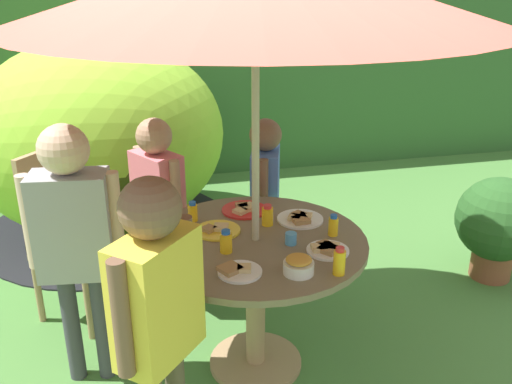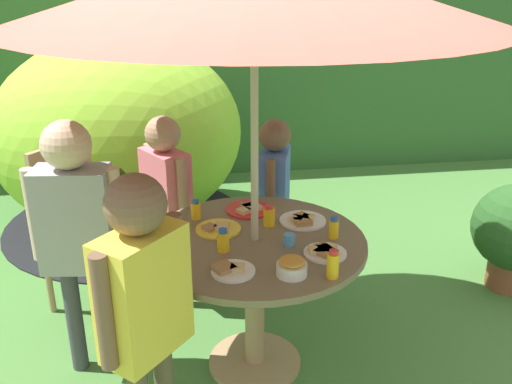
{
  "view_description": "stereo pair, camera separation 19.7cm",
  "coord_description": "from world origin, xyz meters",
  "px_view_note": "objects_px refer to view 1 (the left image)",
  "views": [
    {
      "loc": [
        -0.55,
        -2.41,
        2.01
      ],
      "look_at": [
        0.02,
        0.06,
        0.98
      ],
      "focal_mm": 39.41,
      "sensor_mm": 36.0,
      "label": 1
    },
    {
      "loc": [
        -0.36,
        -2.45,
        2.01
      ],
      "look_at": [
        0.02,
        0.06,
        0.98
      ],
      "focal_mm": 39.41,
      "sensor_mm": 36.0,
      "label": 2
    }
  ],
  "objects_px": {
    "garden_table": "(256,268)",
    "plate_far_left": "(238,271)",
    "plate_front_edge": "(327,249)",
    "plate_near_left": "(244,209)",
    "juice_bottle_center_back": "(339,262)",
    "wooden_chair": "(69,227)",
    "child_in_grey_shirt": "(74,226)",
    "plate_back_edge": "(300,218)",
    "child_in_pink_shirt": "(158,191)",
    "juice_bottle_center_front": "(267,216)",
    "snack_bowl": "(299,265)",
    "juice_bottle_far_right": "(193,212)",
    "juice_bottle_mid_left": "(226,242)",
    "cup_near": "(291,239)",
    "plate_near_right": "(217,230)",
    "child_in_blue_shirt": "(265,184)",
    "juice_bottle_mid_right": "(333,226)",
    "dome_tent": "(100,139)",
    "child_in_yellow_shirt": "(157,299)",
    "potted_plant": "(498,222)"
  },
  "relations": [
    {
      "from": "juice_bottle_center_back",
      "to": "cup_near",
      "type": "relative_size",
      "value": 2.26
    },
    {
      "from": "wooden_chair",
      "to": "child_in_pink_shirt",
      "type": "relative_size",
      "value": 0.85
    },
    {
      "from": "child_in_grey_shirt",
      "to": "child_in_blue_shirt",
      "type": "bearing_deg",
      "value": 37.61
    },
    {
      "from": "plate_near_right",
      "to": "plate_near_left",
      "type": "bearing_deg",
      "value": 49.49
    },
    {
      "from": "child_in_pink_shirt",
      "to": "plate_near_right",
      "type": "relative_size",
      "value": 5.25
    },
    {
      "from": "dome_tent",
      "to": "plate_near_left",
      "type": "height_order",
      "value": "dome_tent"
    },
    {
      "from": "child_in_yellow_shirt",
      "to": "cup_near",
      "type": "distance_m",
      "value": 0.83
    },
    {
      "from": "snack_bowl",
      "to": "potted_plant",
      "type": "bearing_deg",
      "value": 28.17
    },
    {
      "from": "plate_back_edge",
      "to": "juice_bottle_far_right",
      "type": "bearing_deg",
      "value": 167.14
    },
    {
      "from": "snack_bowl",
      "to": "plate_near_right",
      "type": "relative_size",
      "value": 0.59
    },
    {
      "from": "child_in_grey_shirt",
      "to": "plate_near_right",
      "type": "relative_size",
      "value": 5.9
    },
    {
      "from": "child_in_blue_shirt",
      "to": "juice_bottle_mid_right",
      "type": "bearing_deg",
      "value": 28.37
    },
    {
      "from": "garden_table",
      "to": "wooden_chair",
      "type": "height_order",
      "value": "wooden_chair"
    },
    {
      "from": "plate_far_left",
      "to": "juice_bottle_center_front",
      "type": "relative_size",
      "value": 1.79
    },
    {
      "from": "dome_tent",
      "to": "plate_back_edge",
      "type": "height_order",
      "value": "dome_tent"
    },
    {
      "from": "plate_near_left",
      "to": "juice_bottle_center_front",
      "type": "relative_size",
      "value": 2.21
    },
    {
      "from": "garden_table",
      "to": "child_in_blue_shirt",
      "type": "relative_size",
      "value": 0.95
    },
    {
      "from": "child_in_blue_shirt",
      "to": "plate_front_edge",
      "type": "distance_m",
      "value": 0.95
    },
    {
      "from": "child_in_grey_shirt",
      "to": "plate_back_edge",
      "type": "bearing_deg",
      "value": 9.79
    },
    {
      "from": "plate_far_left",
      "to": "garden_table",
      "type": "bearing_deg",
      "value": 63.92
    },
    {
      "from": "potted_plant",
      "to": "juice_bottle_center_back",
      "type": "xyz_separation_m",
      "value": [
        -1.51,
        -0.95,
        0.41
      ]
    },
    {
      "from": "wooden_chair",
      "to": "plate_far_left",
      "type": "xyz_separation_m",
      "value": [
        0.82,
        -1.08,
        0.2
      ]
    },
    {
      "from": "child_in_grey_shirt",
      "to": "plate_front_edge",
      "type": "height_order",
      "value": "child_in_grey_shirt"
    },
    {
      "from": "juice_bottle_center_front",
      "to": "snack_bowl",
      "type": "bearing_deg",
      "value": -88.55
    },
    {
      "from": "plate_far_left",
      "to": "cup_near",
      "type": "xyz_separation_m",
      "value": [
        0.3,
        0.21,
        0.02
      ]
    },
    {
      "from": "plate_back_edge",
      "to": "juice_bottle_center_front",
      "type": "height_order",
      "value": "juice_bottle_center_front"
    },
    {
      "from": "juice_bottle_far_right",
      "to": "cup_near",
      "type": "distance_m",
      "value": 0.57
    },
    {
      "from": "dome_tent",
      "to": "juice_bottle_mid_right",
      "type": "height_order",
      "value": "dome_tent"
    },
    {
      "from": "plate_back_edge",
      "to": "juice_bottle_center_back",
      "type": "distance_m",
      "value": 0.57
    },
    {
      "from": "child_in_yellow_shirt",
      "to": "juice_bottle_mid_right",
      "type": "distance_m",
      "value": 1.05
    },
    {
      "from": "garden_table",
      "to": "child_in_yellow_shirt",
      "type": "height_order",
      "value": "child_in_yellow_shirt"
    },
    {
      "from": "juice_bottle_far_right",
      "to": "plate_back_edge",
      "type": "bearing_deg",
      "value": -12.86
    },
    {
      "from": "dome_tent",
      "to": "juice_bottle_mid_right",
      "type": "xyz_separation_m",
      "value": [
        1.18,
        -1.97,
        0.05
      ]
    },
    {
      "from": "garden_table",
      "to": "juice_bottle_mid_right",
      "type": "relative_size",
      "value": 9.93
    },
    {
      "from": "garden_table",
      "to": "plate_near_right",
      "type": "height_order",
      "value": "plate_near_right"
    },
    {
      "from": "potted_plant",
      "to": "snack_bowl",
      "type": "bearing_deg",
      "value": -151.83
    },
    {
      "from": "garden_table",
      "to": "plate_far_left",
      "type": "distance_m",
      "value": 0.38
    },
    {
      "from": "child_in_yellow_shirt",
      "to": "cup_near",
      "type": "bearing_deg",
      "value": -12.07
    },
    {
      "from": "plate_near_right",
      "to": "cup_near",
      "type": "distance_m",
      "value": 0.39
    },
    {
      "from": "juice_bottle_center_back",
      "to": "juice_bottle_mid_left",
      "type": "xyz_separation_m",
      "value": [
        -0.44,
        0.31,
        -0.01
      ]
    },
    {
      "from": "garden_table",
      "to": "plate_near_left",
      "type": "xyz_separation_m",
      "value": [
        0.02,
        0.35,
        0.18
      ]
    },
    {
      "from": "plate_near_left",
      "to": "juice_bottle_far_right",
      "type": "distance_m",
      "value": 0.3
    },
    {
      "from": "plate_far_left",
      "to": "juice_bottle_mid_left",
      "type": "distance_m",
      "value": 0.21
    },
    {
      "from": "dome_tent",
      "to": "potted_plant",
      "type": "bearing_deg",
      "value": -38.75
    },
    {
      "from": "juice_bottle_center_back",
      "to": "wooden_chair",
      "type": "bearing_deg",
      "value": 136.33
    },
    {
      "from": "juice_bottle_center_front",
      "to": "plate_far_left",
      "type": "bearing_deg",
      "value": -118.58
    },
    {
      "from": "wooden_chair",
      "to": "juice_bottle_mid_left",
      "type": "height_order",
      "value": "wooden_chair"
    },
    {
      "from": "garden_table",
      "to": "plate_front_edge",
      "type": "relative_size",
      "value": 5.47
    },
    {
      "from": "plate_front_edge",
      "to": "plate_near_left",
      "type": "relative_size",
      "value": 0.81
    },
    {
      "from": "dome_tent",
      "to": "plate_front_edge",
      "type": "bearing_deg",
      "value": -73.25
    }
  ]
}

